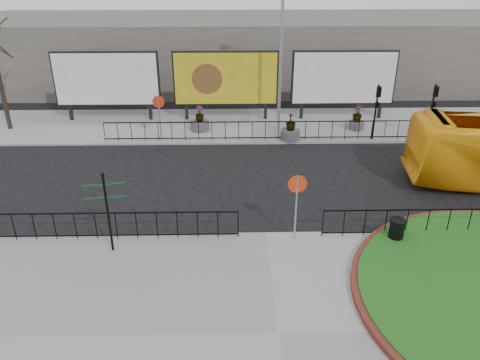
{
  "coord_description": "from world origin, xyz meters",
  "views": [
    {
      "loc": [
        -1.23,
        -14.43,
        9.27
      ],
      "look_at": [
        -0.9,
        1.15,
        1.69
      ],
      "focal_mm": 35.0,
      "sensor_mm": 36.0,
      "label": 1
    }
  ],
  "objects_px": {
    "planter_c": "(357,120)",
    "billboard_mid": "(226,79)",
    "lamp_post": "(281,46)",
    "fingerpost_sign": "(107,205)",
    "litter_bin": "(396,231)",
    "planter_b": "(290,130)",
    "planter_a": "(200,122)"
  },
  "relations": [
    {
      "from": "lamp_post",
      "to": "planter_a",
      "type": "height_order",
      "value": "lamp_post"
    },
    {
      "from": "fingerpost_sign",
      "to": "planter_c",
      "type": "relative_size",
      "value": 2.05
    },
    {
      "from": "litter_bin",
      "to": "planter_b",
      "type": "distance_m",
      "value": 10.44
    },
    {
      "from": "billboard_mid",
      "to": "litter_bin",
      "type": "relative_size",
      "value": 6.78
    },
    {
      "from": "fingerpost_sign",
      "to": "litter_bin",
      "type": "distance_m",
      "value": 9.89
    },
    {
      "from": "lamp_post",
      "to": "fingerpost_sign",
      "type": "height_order",
      "value": "lamp_post"
    },
    {
      "from": "lamp_post",
      "to": "planter_b",
      "type": "relative_size",
      "value": 6.15
    },
    {
      "from": "fingerpost_sign",
      "to": "billboard_mid",
      "type": "bearing_deg",
      "value": 69.42
    },
    {
      "from": "billboard_mid",
      "to": "planter_a",
      "type": "xyz_separation_m",
      "value": [
        -1.49,
        -1.97,
        -2.02
      ]
    },
    {
      "from": "litter_bin",
      "to": "planter_c",
      "type": "distance_m",
      "value": 11.83
    },
    {
      "from": "planter_a",
      "to": "planter_c",
      "type": "distance_m",
      "value": 8.99
    },
    {
      "from": "fingerpost_sign",
      "to": "planter_a",
      "type": "bearing_deg",
      "value": 73.73
    },
    {
      "from": "lamp_post",
      "to": "billboard_mid",
      "type": "bearing_deg",
      "value": 146.75
    },
    {
      "from": "planter_c",
      "to": "billboard_mid",
      "type": "bearing_deg",
      "value": 165.27
    },
    {
      "from": "planter_c",
      "to": "litter_bin",
      "type": "bearing_deg",
      "value": -97.28
    },
    {
      "from": "billboard_mid",
      "to": "planter_c",
      "type": "bearing_deg",
      "value": -14.73
    },
    {
      "from": "fingerpost_sign",
      "to": "planter_b",
      "type": "distance_m",
      "value": 12.77
    },
    {
      "from": "litter_bin",
      "to": "planter_b",
      "type": "height_order",
      "value": "planter_b"
    },
    {
      "from": "fingerpost_sign",
      "to": "lamp_post",
      "type": "bearing_deg",
      "value": 55.07
    },
    {
      "from": "lamp_post",
      "to": "planter_c",
      "type": "distance_m",
      "value": 6.12
    },
    {
      "from": "billboard_mid",
      "to": "planter_a",
      "type": "height_order",
      "value": "billboard_mid"
    },
    {
      "from": "billboard_mid",
      "to": "planter_c",
      "type": "distance_m",
      "value": 7.99
    },
    {
      "from": "billboard_mid",
      "to": "fingerpost_sign",
      "type": "xyz_separation_m",
      "value": [
        -3.8,
        -13.97,
        -0.72
      ]
    },
    {
      "from": "planter_a",
      "to": "planter_b",
      "type": "distance_m",
      "value": 5.24
    },
    {
      "from": "fingerpost_sign",
      "to": "planter_a",
      "type": "height_order",
      "value": "fingerpost_sign"
    },
    {
      "from": "litter_bin",
      "to": "planter_b",
      "type": "xyz_separation_m",
      "value": [
        -2.5,
        10.14,
        0.05
      ]
    },
    {
      "from": "planter_a",
      "to": "planter_b",
      "type": "height_order",
      "value": "planter_b"
    },
    {
      "from": "litter_bin",
      "to": "planter_a",
      "type": "xyz_separation_m",
      "value": [
        -7.49,
        11.74,
        0.0
      ]
    },
    {
      "from": "planter_b",
      "to": "planter_c",
      "type": "xyz_separation_m",
      "value": [
        4.0,
        1.6,
        0.04
      ]
    },
    {
      "from": "lamp_post",
      "to": "planter_c",
      "type": "height_order",
      "value": "lamp_post"
    },
    {
      "from": "fingerpost_sign",
      "to": "planter_c",
      "type": "distance_m",
      "value": 16.53
    },
    {
      "from": "billboard_mid",
      "to": "fingerpost_sign",
      "type": "bearing_deg",
      "value": -105.21
    }
  ]
}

